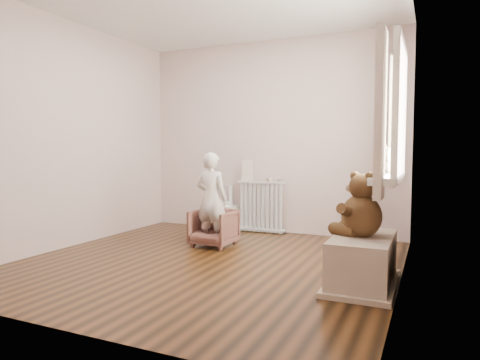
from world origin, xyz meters
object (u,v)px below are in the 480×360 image
at_px(radiator, 261,204).
at_px(armchair, 214,228).
at_px(child, 212,199).
at_px(teddy_bear, 362,205).
at_px(toy_vanity, 222,210).
at_px(toy_bench, 363,261).
at_px(plush_cat, 391,163).

xyz_separation_m(radiator, armchair, (-0.18, -1.02, -0.17)).
height_order(child, teddy_bear, child).
bearing_deg(child, toy_vanity, -68.23).
bearing_deg(teddy_bear, radiator, 152.36).
distance_m(toy_bench, teddy_bear, 0.47).
xyz_separation_m(radiator, teddy_bear, (1.60, -1.81, 0.28)).
height_order(armchair, child, child).
relative_size(radiator, armchair, 1.47).
distance_m(armchair, child, 0.35).
relative_size(radiator, child, 0.65).
bearing_deg(toy_vanity, radiator, 3.02).
height_order(toy_vanity, armchair, toy_vanity).
xyz_separation_m(radiator, toy_vanity, (-0.57, -0.03, -0.11)).
xyz_separation_m(toy_vanity, toy_bench, (2.18, -1.77, -0.08)).
xyz_separation_m(radiator, child, (-0.18, -1.07, 0.17)).
height_order(toy_vanity, plush_cat, plush_cat).
bearing_deg(radiator, toy_bench, -48.02).
height_order(armchair, plush_cat, plush_cat).
bearing_deg(armchair, toy_bench, -21.69).
bearing_deg(teddy_bear, plush_cat, 98.43).
xyz_separation_m(armchair, child, (0.00, -0.05, 0.34)).
bearing_deg(toy_vanity, toy_bench, -38.96).
xyz_separation_m(radiator, plush_cat, (1.76, -1.10, 0.61)).
relative_size(armchair, child, 0.44).
bearing_deg(child, teddy_bear, 159.14).
distance_m(toy_vanity, plush_cat, 2.66).
bearing_deg(teddy_bear, toy_vanity, 161.50).
distance_m(child, teddy_bear, 1.93).
bearing_deg(plush_cat, toy_vanity, 178.71).
height_order(radiator, teddy_bear, teddy_bear).
bearing_deg(radiator, child, -99.78).
relative_size(radiator, toy_bench, 0.79).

